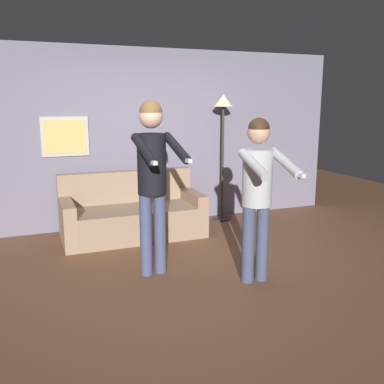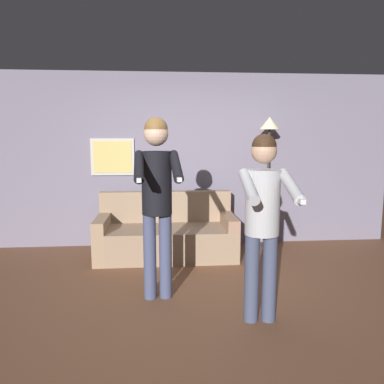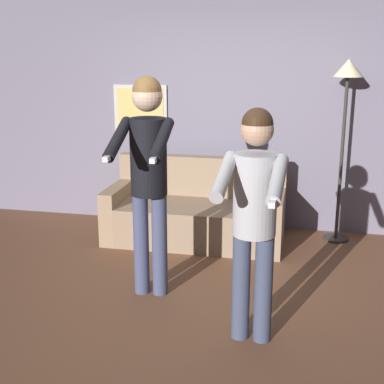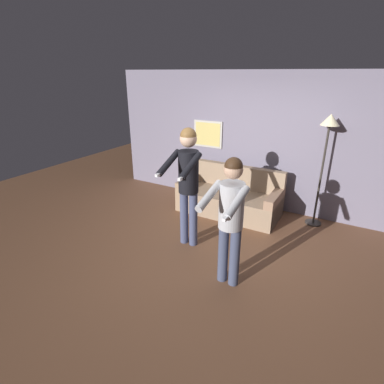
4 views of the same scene
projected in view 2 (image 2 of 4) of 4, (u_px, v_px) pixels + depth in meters
ground_plane at (198, 298)px, 3.87m from camera, size 12.00×12.00×0.00m
back_wall_assembly at (184, 160)px, 5.70m from camera, size 6.40×0.09×2.60m
couch at (166, 236)px, 5.22m from camera, size 1.90×0.85×0.87m
torchiere_lamp at (269, 142)px, 5.47m from camera, size 0.30×0.30×1.94m
person_standing_left at (157, 189)px, 3.71m from camera, size 0.46×0.75×1.84m
person_standing_right at (263, 211)px, 3.24m from camera, size 0.45×0.71×1.68m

